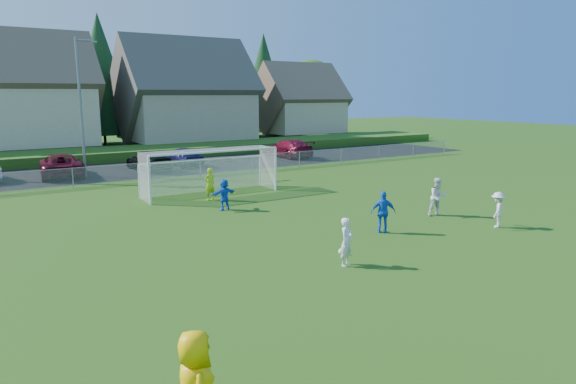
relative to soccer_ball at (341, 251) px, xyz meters
The scene contains 19 objects.
ground 3.59m from the soccer_ball, 78.99° to the right, with size 160.00×160.00×0.00m, color #193D0C.
asphalt_lot 23.99m from the soccer_ball, 88.36° to the left, with size 60.00×60.00×0.00m, color black.
grass_embankment 31.49m from the soccer_ball, 88.75° to the left, with size 70.00×6.00×0.80m, color #1E420F.
soccer_ball is the anchor object (origin of this frame).
player_white_a 1.32m from the soccer_ball, 120.86° to the right, with size 0.57×0.38×1.57m, color silver.
player_white_b 7.58m from the soccer_ball, 16.60° to the left, with size 0.84×0.66×1.73m, color silver.
player_white_c 7.77m from the soccer_ball, ahead, with size 0.96×0.55×1.48m, color silver.
player_blue_a 3.53m from the soccer_ball, 23.19° to the left, with size 0.98×0.41×1.67m, color blue.
player_blue_b 8.49m from the soccer_ball, 92.44° to the left, with size 1.38×0.44×1.49m, color blue.
goalkeeper 10.93m from the soccer_ball, 90.05° to the left, with size 0.62×0.41×1.70m, color #BAD719.
car_c 23.94m from the soccer_ball, 102.41° to the left, with size 2.54×5.52×1.53m, color #5F0A1C.
car_d 23.05m from the soccer_ball, 88.31° to the left, with size 1.99×4.89×1.42m, color black.
car_e 24.04m from the soccer_ball, 81.50° to the left, with size 1.75×4.36×1.49m, color #18164E.
car_g 27.53m from the soccer_ball, 61.02° to the left, with size 2.19×5.38×1.56m, color maroon.
soccer_goal 12.64m from the soccer_ball, 86.87° to the left, with size 7.42×1.90×2.50m.
chainlink_fence 18.50m from the soccer_ball, 87.88° to the left, with size 52.06×0.06×1.20m.
streetlight 23.28m from the soccer_ball, 99.50° to the left, with size 1.38×0.18×9.00m.
houses_row 39.69m from the soccer_ball, 86.09° to the left, with size 53.90×11.45×13.27m.
tree_row 45.76m from the soccer_ball, 87.81° to the left, with size 65.98×12.36×13.80m.
Camera 1 is at (-11.38, -9.74, 5.45)m, focal length 32.00 mm.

